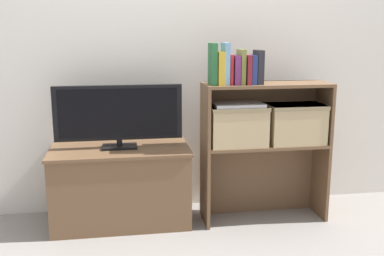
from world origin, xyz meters
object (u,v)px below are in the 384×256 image
(book_crimson, at_px, (230,70))
(book_plum, at_px, (235,70))
(tv, at_px, (118,114))
(book_forest, at_px, (213,64))
(book_charcoal, at_px, (258,67))
(tv_stand, at_px, (121,185))
(laptop, at_px, (238,104))
(book_mustard, at_px, (219,68))
(book_olive, at_px, (241,67))
(storage_basket_right, at_px, (295,122))
(storage_basket_left, at_px, (237,124))
(book_maroon, at_px, (247,69))
(book_navy, at_px, (252,69))
(book_skyblue, at_px, (225,64))

(book_crimson, relative_size, book_plum, 1.03)
(book_crimson, xyz_separation_m, book_plum, (0.03, 0.00, -0.00))
(tv, bearing_deg, book_crimson, -10.04)
(book_forest, height_order, book_plum, book_forest)
(book_crimson, relative_size, book_charcoal, 0.88)
(book_plum, bearing_deg, book_charcoal, 0.00)
(tv_stand, distance_m, laptop, 0.92)
(book_mustard, height_order, laptop, book_mustard)
(book_charcoal, bearing_deg, book_olive, 180.00)
(tv, distance_m, laptop, 0.75)
(book_forest, height_order, book_olive, book_forest)
(book_crimson, height_order, storage_basket_right, book_crimson)
(book_olive, height_order, storage_basket_left, book_olive)
(book_maroon, relative_size, book_navy, 1.01)
(book_skyblue, height_order, laptop, book_skyblue)
(book_forest, bearing_deg, storage_basket_right, 1.73)
(book_charcoal, bearing_deg, storage_basket_right, 3.62)
(tv, relative_size, book_charcoal, 3.85)
(book_maroon, bearing_deg, tv, 171.29)
(book_crimson, height_order, laptop, book_crimson)
(tv_stand, bearing_deg, book_forest, -12.00)
(tv_stand, xyz_separation_m, book_mustard, (0.62, -0.12, 0.76))
(tv_stand, bearing_deg, book_navy, -8.45)
(book_crimson, bearing_deg, tv_stand, 169.84)
(book_forest, xyz_separation_m, storage_basket_left, (0.17, 0.02, -0.38))
(storage_basket_left, bearing_deg, book_mustard, -172.37)
(storage_basket_left, bearing_deg, book_forest, -174.25)
(book_mustard, bearing_deg, book_maroon, 0.00)
(storage_basket_right, bearing_deg, book_skyblue, -177.98)
(book_forest, distance_m, storage_basket_left, 0.42)
(book_skyblue, bearing_deg, tv, 169.53)
(book_crimson, relative_size, book_maroon, 1.01)
(book_maroon, bearing_deg, tv_stand, 171.18)
(storage_basket_left, bearing_deg, book_olive, -52.56)
(tv, xyz_separation_m, book_navy, (0.83, -0.12, 0.28))
(tv_stand, distance_m, book_skyblue, 1.03)
(tv, relative_size, storage_basket_left, 2.20)
(tv, relative_size, book_maroon, 4.43)
(book_skyblue, distance_m, book_charcoal, 0.21)
(book_crimson, xyz_separation_m, book_charcoal, (0.18, 0.00, 0.01))
(storage_basket_right, bearing_deg, tv, 174.72)
(tv, relative_size, book_forest, 3.18)
(book_olive, height_order, storage_basket_right, book_olive)
(book_forest, bearing_deg, tv, 168.15)
(book_plum, xyz_separation_m, storage_basket_right, (0.41, 0.02, -0.34))
(tv_stand, height_order, book_crimson, book_crimson)
(tv_stand, height_order, book_maroon, book_maroon)
(book_skyblue, xyz_separation_m, book_navy, (0.17, 0.00, -0.04))
(book_navy, height_order, storage_basket_right, book_navy)
(book_plum, relative_size, laptop, 0.57)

